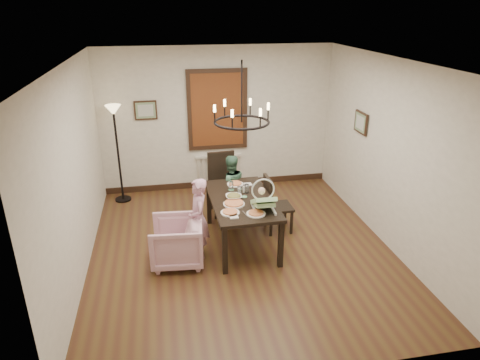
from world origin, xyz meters
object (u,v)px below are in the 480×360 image
object	(u,v)px
dining_table	(242,204)
chair_right	(279,204)
floor_lamp	(118,156)
drinking_glass	(240,191)
chair_far	(224,184)
baby_bouncer	(264,199)
elderly_woman	(199,225)
seated_man	(230,192)
armchair	(177,242)

from	to	relation	value
dining_table	chair_right	size ratio (longest dim) A/B	1.73
floor_lamp	drinking_glass	bearing A→B (deg)	-43.98
dining_table	chair_far	world-z (taller)	chair_far
chair_far	baby_bouncer	distance (m)	1.60
chair_right	elderly_woman	xyz separation A→B (m)	(-1.36, -0.54, 0.03)
chair_far	elderly_woman	bearing A→B (deg)	-117.65
elderly_woman	seated_man	distance (m)	1.32
chair_far	drinking_glass	distance (m)	1.02
armchair	seated_man	distance (m)	1.62
elderly_woman	chair_far	bearing A→B (deg)	154.02
drinking_glass	elderly_woman	bearing A→B (deg)	-151.74
dining_table	drinking_glass	world-z (taller)	drinking_glass
chair_far	floor_lamp	distance (m)	2.06
chair_far	seated_man	size ratio (longest dim) A/B	1.16
drinking_glass	floor_lamp	world-z (taller)	floor_lamp
elderly_woman	seated_man	size ratio (longest dim) A/B	1.07
baby_bouncer	floor_lamp	xyz separation A→B (m)	(-2.17, 2.40, -0.02)
elderly_woman	baby_bouncer	size ratio (longest dim) A/B	2.09
chair_far	baby_bouncer	world-z (taller)	chair_far
floor_lamp	chair_far	bearing A→B (deg)	-25.83
chair_right	armchair	size ratio (longest dim) A/B	1.29
chair_right	elderly_woman	bearing A→B (deg)	110.30
chair_far	armchair	size ratio (longest dim) A/B	1.48
dining_table	seated_man	world-z (taller)	seated_man
armchair	drinking_glass	xyz separation A→B (m)	(1.01, 0.48, 0.50)
seated_man	dining_table	bearing A→B (deg)	84.27
dining_table	chair_right	world-z (taller)	chair_right
elderly_woman	floor_lamp	bearing A→B (deg)	-153.30
dining_table	floor_lamp	bearing A→B (deg)	132.85
drinking_glass	floor_lamp	distance (m)	2.68
chair_far	floor_lamp	size ratio (longest dim) A/B	0.61
armchair	elderly_woman	xyz separation A→B (m)	(0.33, 0.12, 0.17)
elderly_woman	drinking_glass	world-z (taller)	elderly_woman
chair_far	seated_man	xyz separation A→B (m)	(0.08, -0.19, -0.07)
armchair	elderly_woman	bearing A→B (deg)	115.12
chair_right	armchair	xyz separation A→B (m)	(-1.69, -0.66, -0.14)
baby_bouncer	floor_lamp	bearing A→B (deg)	133.92
baby_bouncer	seated_man	bearing A→B (deg)	102.87
dining_table	chair_far	bearing A→B (deg)	94.14
chair_right	armchair	bearing A→B (deg)	109.96
armchair	baby_bouncer	distance (m)	1.38
chair_far	armchair	distance (m)	1.73
chair_right	baby_bouncer	bearing A→B (deg)	147.33
drinking_glass	seated_man	bearing A→B (deg)	91.10
armchair	elderly_woman	size ratio (longest dim) A/B	0.73
chair_right	floor_lamp	bearing A→B (deg)	55.79
seated_man	drinking_glass	world-z (taller)	seated_man
elderly_woman	floor_lamp	distance (m)	2.58
baby_bouncer	elderly_woman	bearing A→B (deg)	170.54
dining_table	floor_lamp	world-z (taller)	floor_lamp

